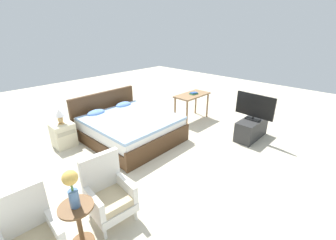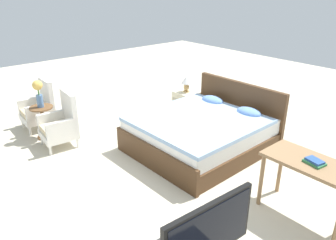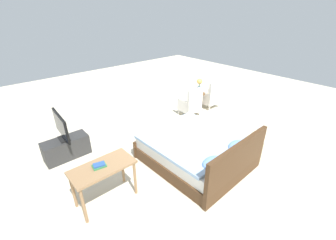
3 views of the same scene
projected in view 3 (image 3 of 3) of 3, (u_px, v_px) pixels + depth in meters
name	position (u px, v px, depth m)	size (l,w,h in m)	color
ground_plane	(169.00, 143.00, 5.64)	(16.00, 16.00, 0.00)	beige
bed	(197.00, 151.00, 4.81)	(1.85, 2.11, 0.96)	#472D19
armchair_by_window_left	(211.00, 97.00, 7.46)	(0.56, 0.56, 0.92)	white
armchair_by_window_right	(191.00, 104.00, 6.89)	(0.59, 0.59, 0.92)	white
side_table	(198.00, 100.00, 7.26)	(0.40, 0.40, 0.58)	brown
flower_vase	(199.00, 84.00, 7.03)	(0.17, 0.17, 0.48)	#4C709E
nightstand	(258.00, 146.00, 5.03)	(0.44, 0.41, 0.53)	beige
table_lamp	(262.00, 128.00, 4.81)	(0.22, 0.22, 0.33)	tan
tv_stand	(67.00, 148.00, 5.02)	(0.96, 0.40, 0.47)	#2D2D2D
tv_flatscreen	(61.00, 127.00, 4.77)	(0.22, 0.90, 0.60)	black
vanity_desk	(103.00, 172.00, 3.71)	(1.04, 0.52, 0.74)	#8E6B47
book_stack	(99.00, 165.00, 3.64)	(0.23, 0.18, 0.05)	#337A47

